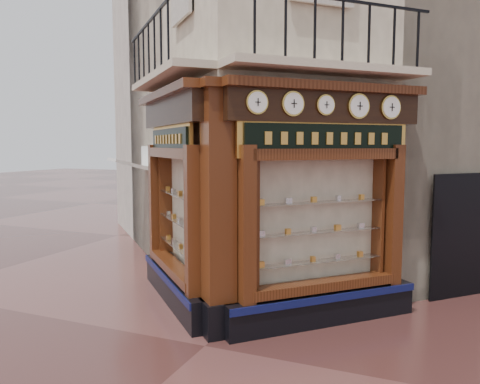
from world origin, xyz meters
The scene contains 16 objects.
ground centered at (0.00, 0.00, 0.00)m, with size 80.00×80.00×0.00m, color #43221F.
main_building centered at (0.00, 6.16, 6.00)m, with size 8.00×8.00×12.00m, color beige.
neighbour_left centered at (-2.47, 8.63, 5.50)m, with size 8.00×8.00×11.00m, color beige.
neighbour_right centered at (2.47, 8.63, 5.50)m, with size 8.00×8.00×11.00m, color beige.
shopfront_left centered at (-1.41, 1.57, 1.98)m, with size 2.86×2.86×3.98m.
shopfront_right centered at (1.41, 1.57, 1.98)m, with size 2.86×2.86×3.98m.
corner_pilaster centered at (0.00, 0.50, 1.95)m, with size 0.85×0.85×3.98m.
balcony centered at (0.00, 1.49, 4.22)m, with size 5.94×2.97×1.03m.
clock_a centered at (0.62, 0.52, 3.62)m, with size 0.28×0.28×0.35m.
clock_b centered at (1.05, 0.94, 3.62)m, with size 0.30×0.30×0.38m.
clock_c centered at (1.46, 1.35, 3.62)m, with size 0.26×0.26×0.32m.
clock_d centered at (1.90, 1.80, 3.62)m, with size 0.32×0.32×0.41m.
clock_e centered at (2.36, 2.25, 3.62)m, with size 0.32×0.32×0.40m.
awning centered at (-3.90, 3.70, 0.00)m, with size 1.66×1.00×0.08m, color silver, non-canonical shape.
signboard_left centered at (-1.46, 1.51, 3.10)m, with size 1.94×1.94×0.52m.
signboard_right centered at (1.46, 1.51, 3.10)m, with size 2.27×2.27×0.61m.
Camera 1 is at (3.07, -6.00, 3.00)m, focal length 35.00 mm.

